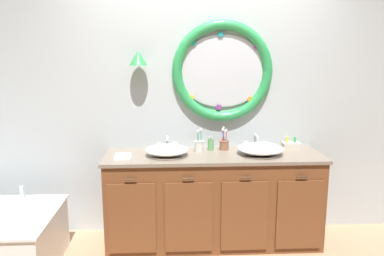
{
  "coord_description": "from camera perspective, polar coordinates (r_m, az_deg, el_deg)",
  "views": [
    {
      "loc": [
        -0.28,
        -3.13,
        1.77
      ],
      "look_at": [
        -0.1,
        0.25,
        1.11
      ],
      "focal_mm": 36.04,
      "sensor_mm": 36.0,
      "label": 1
    }
  ],
  "objects": [
    {
      "name": "toothbrush_holder_left",
      "position": [
        3.61,
        1.05,
        -2.59
      ],
      "size": [
        0.09,
        0.09,
        0.22
      ],
      "color": "white",
      "rests_on": "vanity_counter"
    },
    {
      "name": "toiletry_basket",
      "position": [
        3.86,
        14.41,
        -2.45
      ],
      "size": [
        0.17,
        0.12,
        0.12
      ],
      "color": "beige",
      "rests_on": "vanity_counter"
    },
    {
      "name": "vanity_counter",
      "position": [
        3.67,
        3.15,
        -10.35
      ],
      "size": [
        1.99,
        0.61,
        0.86
      ],
      "color": "brown",
      "rests_on": "ground_plane"
    },
    {
      "name": "soap_dispenser",
      "position": [
        3.67,
        2.78,
        -2.35
      ],
      "size": [
        0.06,
        0.06,
        0.14
      ],
      "color": "#6BAD66",
      "rests_on": "vanity_counter"
    },
    {
      "name": "ground_plane",
      "position": [
        3.61,
        1.86,
        -18.32
      ],
      "size": [
        14.0,
        14.0,
        0.0
      ],
      "primitive_type": "plane",
      "color": "tan"
    },
    {
      "name": "faucet_set_left",
      "position": [
        3.7,
        -3.68,
        -2.37
      ],
      "size": [
        0.21,
        0.13,
        0.13
      ],
      "color": "silver",
      "rests_on": "vanity_counter"
    },
    {
      "name": "faucet_set_right",
      "position": [
        3.79,
        9.35,
        -2.11
      ],
      "size": [
        0.23,
        0.14,
        0.15
      ],
      "color": "silver",
      "rests_on": "vanity_counter"
    },
    {
      "name": "sink_basin_right",
      "position": [
        3.57,
        10.11,
        -3.02
      ],
      "size": [
        0.42,
        0.42,
        0.11
      ],
      "color": "white",
      "rests_on": "vanity_counter"
    },
    {
      "name": "sink_basin_left",
      "position": [
        3.48,
        -3.72,
        -3.27
      ],
      "size": [
        0.39,
        0.39,
        0.1
      ],
      "color": "white",
      "rests_on": "vanity_counter"
    },
    {
      "name": "toothbrush_holder_right",
      "position": [
        3.69,
        4.77,
        -2.4
      ],
      "size": [
        0.1,
        0.1,
        0.22
      ],
      "color": "#996647",
      "rests_on": "vanity_counter"
    },
    {
      "name": "back_wall_assembly",
      "position": [
        3.76,
        1.42,
        4.24
      ],
      "size": [
        6.4,
        0.26,
        2.6
      ],
      "color": "silver",
      "rests_on": "ground_plane"
    },
    {
      "name": "folded_hand_towel",
      "position": [
        3.44,
        -10.18,
        -4.2
      ],
      "size": [
        0.14,
        0.14,
        0.04
      ],
      "color": "white",
      "rests_on": "vanity_counter"
    }
  ]
}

